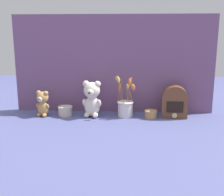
# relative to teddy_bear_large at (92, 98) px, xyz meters

# --- Properties ---
(ground_plane) EXTENTS (4.00, 4.00, 0.00)m
(ground_plane) POSITION_rel_teddy_bear_large_xyz_m (0.14, -0.02, -0.14)
(ground_plane) COLOR #4C5184
(backdrop_wall) EXTENTS (1.48, 0.02, 0.72)m
(backdrop_wall) POSITION_rel_teddy_bear_large_xyz_m (0.14, 0.15, 0.22)
(backdrop_wall) COLOR #704C70
(backdrop_wall) RESTS_ON ground
(teddy_bear_large) EXTENTS (0.14, 0.13, 0.26)m
(teddy_bear_large) POSITION_rel_teddy_bear_large_xyz_m (0.00, 0.00, 0.00)
(teddy_bear_large) COLOR beige
(teddy_bear_large) RESTS_ON ground
(teddy_bear_medium) EXTENTS (0.10, 0.09, 0.19)m
(teddy_bear_medium) POSITION_rel_teddy_bear_large_xyz_m (-0.35, -0.01, -0.04)
(teddy_bear_medium) COLOR tan
(teddy_bear_medium) RESTS_ON ground
(flower_vase) EXTENTS (0.16, 0.13, 0.30)m
(flower_vase) POSITION_rel_teddy_bear_large_xyz_m (0.24, 0.02, -0.06)
(flower_vase) COLOR silver
(flower_vase) RESTS_ON ground
(vintage_radio) EXTENTS (0.18, 0.12, 0.23)m
(vintage_radio) POSITION_rel_teddy_bear_large_xyz_m (0.59, 0.03, -0.03)
(vintage_radio) COLOR brown
(vintage_radio) RESTS_ON ground
(decorative_tin_tall) EXTENTS (0.09, 0.09, 0.05)m
(decorative_tin_tall) POSITION_rel_teddy_bear_large_xyz_m (0.42, -0.01, -0.11)
(decorative_tin_tall) COLOR tan
(decorative_tin_tall) RESTS_ON ground
(decorative_tin_short) EXTENTS (0.10, 0.10, 0.07)m
(decorative_tin_short) POSITION_rel_teddy_bear_large_xyz_m (-0.20, 0.01, -0.10)
(decorative_tin_short) COLOR beige
(decorative_tin_short) RESTS_ON ground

